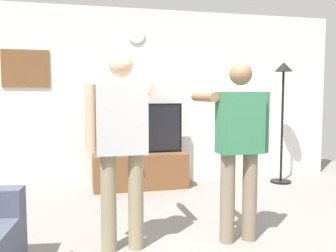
% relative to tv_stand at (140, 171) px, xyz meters
% --- Properties ---
extents(back_wall, '(6.40, 0.10, 2.70)m').
position_rel_tv_stand_xyz_m(back_wall, '(0.12, 0.35, 1.09)').
color(back_wall, silver).
rests_on(back_wall, ground_plane).
extents(tv_stand, '(1.39, 0.50, 0.52)m').
position_rel_tv_stand_xyz_m(tv_stand, '(0.00, 0.00, 0.00)').
color(tv_stand, brown).
rests_on(tv_stand, ground_plane).
extents(television, '(1.29, 0.07, 0.74)m').
position_rel_tv_stand_xyz_m(television, '(0.00, 0.05, 0.63)').
color(television, black).
rests_on(television, tv_stand).
extents(wall_clock, '(0.26, 0.03, 0.26)m').
position_rel_tv_stand_xyz_m(wall_clock, '(0.00, 0.29, 2.05)').
color(wall_clock, white).
extents(framed_picture, '(0.65, 0.04, 0.53)m').
position_rel_tv_stand_xyz_m(framed_picture, '(-1.60, 0.30, 1.51)').
color(framed_picture, brown).
extents(floor_lamp, '(0.32, 0.32, 1.89)m').
position_rel_tv_stand_xyz_m(floor_lamp, '(2.23, -0.19, 1.09)').
color(floor_lamp, black).
rests_on(floor_lamp, ground_plane).
extents(person_standing_nearer_lamp, '(0.62, 0.78, 1.76)m').
position_rel_tv_stand_xyz_m(person_standing_nearer_lamp, '(-0.52, -2.12, 0.75)').
color(person_standing_nearer_lamp, gray).
rests_on(person_standing_nearer_lamp, ground_plane).
extents(person_standing_nearer_couch, '(0.59, 0.78, 1.70)m').
position_rel_tv_stand_xyz_m(person_standing_nearer_couch, '(0.58, -2.18, 0.70)').
color(person_standing_nearer_couch, '#7A6B56').
rests_on(person_standing_nearer_couch, ground_plane).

